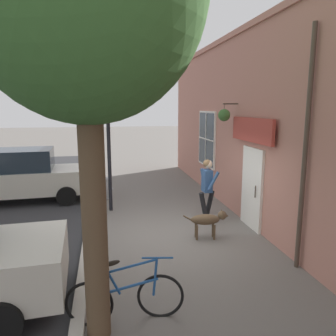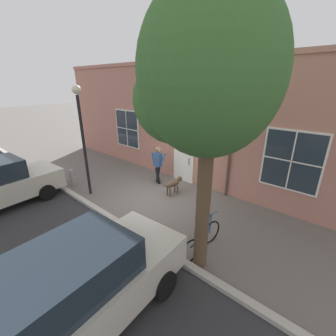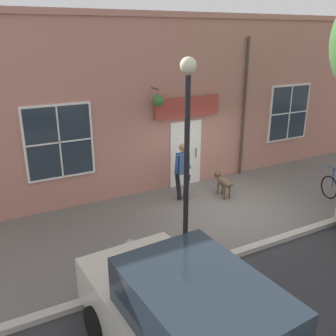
{
  "view_description": "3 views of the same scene",
  "coord_description": "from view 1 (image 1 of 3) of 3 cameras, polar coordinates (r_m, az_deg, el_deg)",
  "views": [
    {
      "loc": [
        1.53,
        7.48,
        3.12
      ],
      "look_at": [
        -0.09,
        -0.86,
        1.52
      ],
      "focal_mm": 35.0,
      "sensor_mm": 36.0,
      "label": 1
    },
    {
      "loc": [
        5.61,
        5.65,
        4.33
      ],
      "look_at": [
        0.02,
        0.8,
        1.49
      ],
      "focal_mm": 24.0,
      "sensor_mm": 36.0,
      "label": 2
    },
    {
      "loc": [
        7.59,
        -6.01,
        4.65
      ],
      "look_at": [
        -1.32,
        -1.24,
        1.01
      ],
      "focal_mm": 40.0,
      "sensor_mm": 36.0,
      "label": 3
    }
  ],
  "objects": [
    {
      "name": "ground_plane",
      "position": [
        8.25,
        0.51,
        -11.58
      ],
      "size": [
        90.0,
        90.0,
        0.0
      ],
      "primitive_type": "plane",
      "color": "#66605B"
    },
    {
      "name": "fire_hydrant",
      "position": [
        11.4,
        -10.43,
        -3.35
      ],
      "size": [
        0.34,
        0.2,
        0.77
      ],
      "color": "#99999E",
      "rests_on": "ground_plane"
    },
    {
      "name": "street_lamp",
      "position": [
        9.76,
        -10.43,
        8.77
      ],
      "size": [
        0.32,
        0.32,
        4.25
      ],
      "color": "black",
      "rests_on": "ground_plane"
    },
    {
      "name": "storefront_facade",
      "position": [
        8.44,
        16.43,
        6.79
      ],
      "size": [
        0.95,
        18.0,
        5.24
      ],
      "color": "#B27566",
      "rests_on": "ground_plane"
    },
    {
      "name": "dog_on_leash",
      "position": [
        7.95,
        6.97,
        -8.91
      ],
      "size": [
        1.1,
        0.37,
        0.71
      ],
      "color": "brown",
      "rests_on": "ground_plane"
    },
    {
      "name": "leaning_bicycle",
      "position": [
        5.18,
        -7.38,
        -21.4
      ],
      "size": [
        1.74,
        0.17,
        1.0
      ],
      "color": "black",
      "rests_on": "ground_plane"
    },
    {
      "name": "pedestrian_walking",
      "position": [
        8.99,
        6.82,
        -2.8
      ],
      "size": [
        0.52,
        0.55,
        1.73
      ],
      "color": "black",
      "rests_on": "ground_plane"
    },
    {
      "name": "parked_car_nearest_curb",
      "position": [
        11.85,
        -23.97,
        -1.18
      ],
      "size": [
        4.4,
        2.13,
        1.75
      ],
      "color": "beige",
      "rests_on": "ground_plane"
    }
  ]
}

